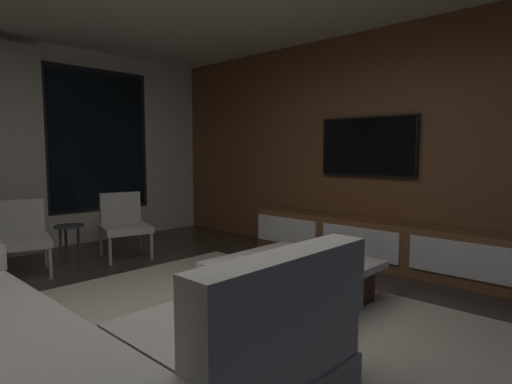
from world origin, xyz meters
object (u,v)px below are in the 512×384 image
at_px(accent_chair_near_window, 124,221).
at_px(media_console, 373,243).
at_px(sectional_couch, 45,354).
at_px(coffee_table, 293,281).
at_px(mounted_tv, 367,146).
at_px(side_stool, 69,233).
at_px(accent_chair_by_curtain, 20,234).
at_px(book_stack_on_coffee_table, 299,256).

bearing_deg(accent_chair_near_window, media_console, -54.42).
xyz_separation_m(sectional_couch, media_console, (3.59, 0.13, -0.04)).
bearing_deg(accent_chair_near_window, coffee_table, -86.46).
height_order(sectional_couch, mounted_tv, mounted_tv).
distance_m(coffee_table, side_stool, 2.73).
bearing_deg(accent_chair_by_curtain, accent_chair_near_window, -3.66).
bearing_deg(accent_chair_by_curtain, sectional_couch, -105.23).
bearing_deg(accent_chair_near_window, side_stool, 172.48).
relative_size(accent_chair_by_curtain, side_stool, 1.70).
xyz_separation_m(sectional_couch, accent_chair_by_curtain, (0.72, 2.63, 0.14)).
bearing_deg(side_stool, book_stack_on_coffee_table, -73.21).
height_order(sectional_couch, coffee_table, sectional_couch).
distance_m(coffee_table, mounted_tv, 2.13).
xyz_separation_m(accent_chair_near_window, mounted_tv, (1.92, -2.23, 0.92)).
height_order(sectional_couch, media_console, sectional_couch).
xyz_separation_m(media_console, mounted_tv, (0.18, 0.20, 1.10)).
distance_m(sectional_couch, coffee_table, 2.02).
height_order(accent_chair_near_window, side_stool, accent_chair_near_window).
bearing_deg(coffee_table, book_stack_on_coffee_table, -78.67).
relative_size(accent_chair_near_window, media_console, 0.25).
bearing_deg(sectional_couch, mounted_tv, 5.03).
bearing_deg(mounted_tv, book_stack_on_coffee_table, -168.66).
height_order(side_stool, media_console, media_console).
relative_size(book_stack_on_coffee_table, accent_chair_near_window, 0.37).
distance_m(book_stack_on_coffee_table, mounted_tv, 2.01).
relative_size(accent_chair_near_window, mounted_tv, 0.64).
bearing_deg(accent_chair_by_curtain, media_console, -40.99).
xyz_separation_m(book_stack_on_coffee_table, media_console, (1.57, 0.15, -0.17)).
bearing_deg(sectional_couch, accent_chair_by_curtain, 74.77).
height_order(accent_chair_near_window, accent_chair_by_curtain, same).
bearing_deg(coffee_table, mounted_tv, 9.45).
bearing_deg(accent_chair_near_window, sectional_couch, -125.95).
xyz_separation_m(sectional_couch, book_stack_on_coffee_table, (2.02, -0.02, 0.13)).
relative_size(side_stool, media_console, 0.15).
distance_m(media_console, mounted_tv, 1.13).
bearing_deg(sectional_couch, accent_chair_near_window, 54.05).
relative_size(accent_chair_near_window, accent_chair_by_curtain, 1.00).
distance_m(accent_chair_by_curtain, mounted_tv, 3.93).
height_order(coffee_table, media_console, media_console).
height_order(book_stack_on_coffee_table, media_console, media_console).
height_order(sectional_couch, accent_chair_by_curtain, sectional_couch).
height_order(sectional_couch, side_stool, sectional_couch).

